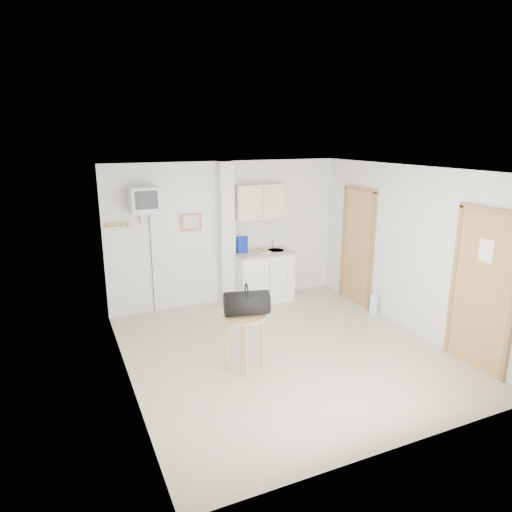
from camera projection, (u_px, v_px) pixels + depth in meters
name	position (u px, v px, depth m)	size (l,w,h in m)	color
ground	(285.00, 351.00, 6.37)	(4.50, 4.50, 0.00)	#B5AC90
room_envelope	(299.00, 241.00, 6.15)	(4.24, 4.54, 2.55)	white
kitchenette	(262.00, 257.00, 8.15)	(1.03, 0.58, 2.10)	white
crt_television	(144.00, 201.00, 7.09)	(0.44, 0.45, 2.15)	slate
round_table	(244.00, 324.00, 5.74)	(0.55, 0.55, 0.73)	#A8844B
duffel_bag	(247.00, 303.00, 5.69)	(0.61, 0.42, 0.41)	black
water_bottle	(374.00, 304.00, 7.63)	(0.13, 0.13, 0.40)	#BADBF4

